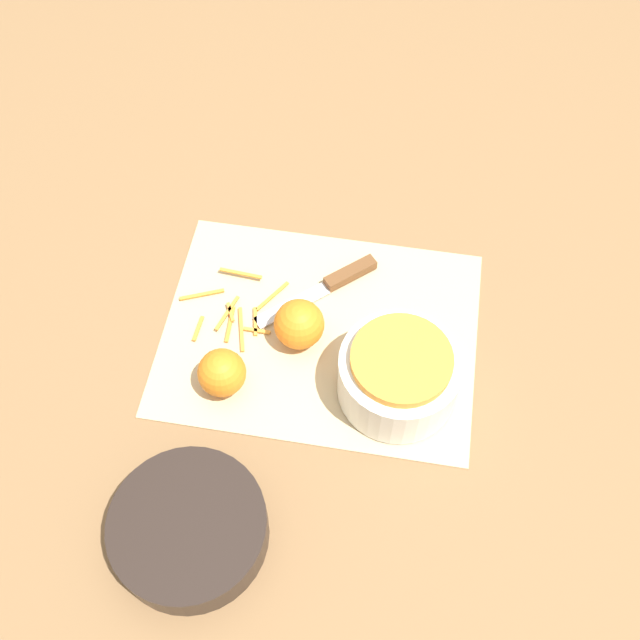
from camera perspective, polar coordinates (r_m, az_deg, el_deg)
ground_plane at (r=1.09m, az=-0.00°, el=-0.99°), size 4.00×4.00×0.00m
cutting_board at (r=1.09m, az=-0.00°, el=-0.91°), size 0.45×0.35×0.01m
bowl_speckled at (r=1.01m, az=6.03°, el=-4.12°), size 0.16×0.16×0.09m
bowl_dark at (r=0.96m, az=-9.92°, el=-15.40°), size 0.19×0.19×0.05m
knife at (r=1.13m, az=1.33°, el=3.05°), size 0.17×0.15×0.02m
orange_left at (r=1.05m, az=-1.60°, el=-0.32°), size 0.07×0.07×0.07m
orange_right at (r=1.03m, az=-7.49°, el=-4.01°), size 0.07×0.07×0.07m
peel_pile at (r=1.11m, az=-6.43°, el=0.76°), size 0.16×0.13×0.01m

